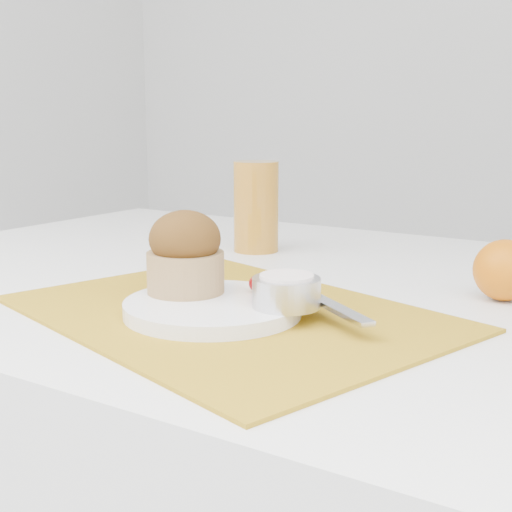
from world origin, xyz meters
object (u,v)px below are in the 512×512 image
Objects in this scene: orange at (505,270)px; juice_glass at (256,207)px; plate at (213,307)px; muffin at (185,254)px.

juice_glass is at bearing 166.60° from orange.
plate is 2.64× the size of orange.
juice_glass reaches higher than plate.
orange is (0.23, 0.23, 0.02)m from plate.
muffin is (-0.04, 0.01, 0.05)m from plate.
plate is 0.36m from juice_glass.
plate is at bearing -64.18° from juice_glass.
juice_glass is at bearing 115.82° from plate.
orange is 0.78× the size of muffin.
muffin is at bearing -70.16° from juice_glass.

